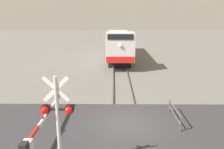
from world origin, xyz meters
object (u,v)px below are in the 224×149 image
locomotive (119,44)px  crossing_gate (36,135)px  guard_railing (175,113)px  crossing_signal (58,116)px

locomotive → crossing_gate: 22.67m
crossing_gate → guard_railing: bearing=21.8°
crossing_gate → guard_railing: size_ratio=2.57×
locomotive → guard_railing: bearing=-82.1°
crossing_signal → guard_railing: size_ratio=1.53×
crossing_gate → guard_railing: 7.31m
crossing_signal → guard_railing: bearing=38.7°
crossing_gate → guard_railing: (6.78, 2.72, -0.12)m
locomotive → crossing_gate: size_ratio=2.61×
locomotive → crossing_signal: size_ratio=4.39×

